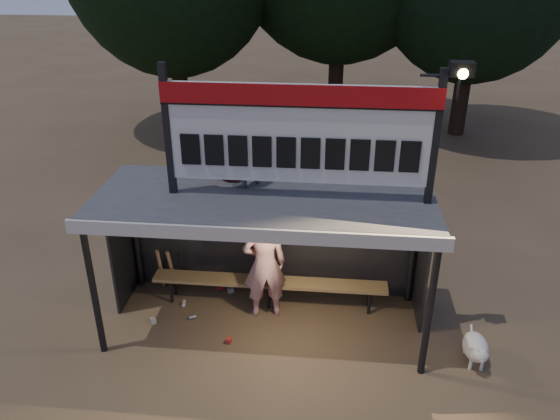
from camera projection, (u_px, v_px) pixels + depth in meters
The scene contains 10 objects.
ground at pixel (266, 323), 9.00m from camera, with size 80.00×80.00×0.00m, color brown.
player at pixel (265, 264), 8.82m from camera, with size 0.71×0.47×1.94m, color white.
child_a at pixel (242, 149), 8.09m from camera, with size 0.56×0.44×1.16m, color gray.
child_b at pixel (230, 149), 8.31m from camera, with size 0.49×0.32×0.99m, color #B3211B.
dugout_shelter at pixel (266, 217), 8.41m from camera, with size 5.10×2.08×2.32m.
scoreboard_assembly at pixel (303, 131), 7.48m from camera, with size 4.10×0.27×1.99m.
bench at pixel (269, 283), 9.30m from camera, with size 4.00×0.35×0.48m.
dog at pixel (476, 348), 8.03m from camera, with size 0.36×0.81×0.49m.
bats at pixel (172, 269), 9.71m from camera, with size 0.48×0.33×0.84m.
litter at pixel (202, 309), 9.28m from camera, with size 1.43×1.53×0.08m.
Camera 1 is at (0.96, -7.19, 5.66)m, focal length 35.00 mm.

